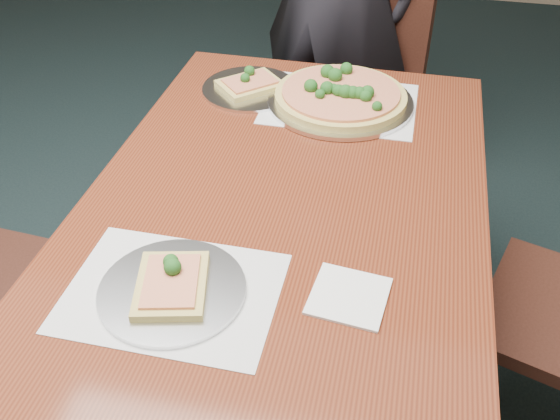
% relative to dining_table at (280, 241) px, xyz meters
% --- Properties ---
extents(dining_table, '(0.90, 1.50, 0.75)m').
position_rel_dining_table_xyz_m(dining_table, '(0.00, 0.00, 0.00)').
color(dining_table, '#501D10').
rests_on(dining_table, ground).
extents(chair_far, '(0.53, 0.53, 0.91)m').
position_rel_dining_table_xyz_m(chair_far, '(0.06, 1.11, -0.14)').
color(chair_far, black).
rests_on(chair_far, ground).
extents(placemat_main, '(0.42, 0.32, 0.00)m').
position_rel_dining_table_xyz_m(placemat_main, '(0.06, 0.51, 0.09)').
color(placemat_main, white).
rests_on(placemat_main, dining_table).
extents(placemat_near, '(0.40, 0.30, 0.00)m').
position_rel_dining_table_xyz_m(placemat_near, '(-0.14, -0.29, 0.09)').
color(placemat_near, white).
rests_on(placemat_near, dining_table).
extents(pizza_pan, '(0.41, 0.41, 0.07)m').
position_rel_dining_table_xyz_m(pizza_pan, '(0.06, 0.51, 0.12)').
color(pizza_pan, silver).
rests_on(pizza_pan, dining_table).
extents(slice_plate_near, '(0.28, 0.28, 0.06)m').
position_rel_dining_table_xyz_m(slice_plate_near, '(-0.14, -0.29, 0.11)').
color(slice_plate_near, silver).
rests_on(slice_plate_near, dining_table).
extents(slice_plate_far, '(0.28, 0.28, 0.06)m').
position_rel_dining_table_xyz_m(slice_plate_far, '(-0.21, 0.53, 0.10)').
color(slice_plate_far, silver).
rests_on(slice_plate_far, dining_table).
extents(napkin, '(0.15, 0.15, 0.01)m').
position_rel_dining_table_xyz_m(napkin, '(0.18, -0.23, 0.09)').
color(napkin, white).
rests_on(napkin, dining_table).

